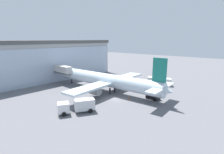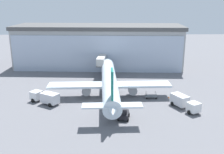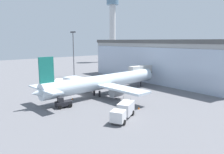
# 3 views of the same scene
# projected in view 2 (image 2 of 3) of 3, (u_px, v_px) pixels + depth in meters

# --- Properties ---
(ground) EXTENTS (240.00, 240.00, 0.00)m
(ground) POSITION_uv_depth(u_px,v_px,m) (94.00, 104.00, 58.50)
(ground) COLOR slate
(terminal_building) EXTENTS (57.04, 19.31, 14.18)m
(terminal_building) POSITION_uv_depth(u_px,v_px,m) (99.00, 46.00, 89.85)
(terminal_building) COLOR #A0A0A0
(terminal_building) RESTS_ON ground
(jet_bridge) EXTENTS (3.30, 13.14, 6.04)m
(jet_bridge) POSITION_uv_depth(u_px,v_px,m) (102.00, 59.00, 81.33)
(jet_bridge) COLOR beige
(jet_bridge) RESTS_ON ground
(airplane) EXTENTS (29.01, 38.57, 10.59)m
(airplane) POSITION_uv_depth(u_px,v_px,m) (109.00, 82.00, 62.91)
(airplane) COLOR silver
(airplane) RESTS_ON ground
(catering_truck) EXTENTS (7.36, 5.72, 2.65)m
(catering_truck) POSITION_uv_depth(u_px,v_px,m) (45.00, 97.00, 58.57)
(catering_truck) COLOR silver
(catering_truck) RESTS_ON ground
(fuel_truck) EXTENTS (5.24, 7.51, 2.65)m
(fuel_truck) POSITION_uv_depth(u_px,v_px,m) (184.00, 102.00, 55.75)
(fuel_truck) COLOR silver
(fuel_truck) RESTS_ON ground
(baggage_cart) EXTENTS (2.81, 1.62, 1.50)m
(baggage_cart) POSITION_uv_depth(u_px,v_px,m) (151.00, 96.00, 61.93)
(baggage_cart) COLOR slate
(baggage_cart) RESTS_ON ground
(pushback_tug) EXTENTS (2.60, 3.44, 2.30)m
(pushback_tug) POSITION_uv_depth(u_px,v_px,m) (124.00, 114.00, 51.07)
(pushback_tug) COLOR black
(pushback_tug) RESTS_ON ground
(safety_cone_nose) EXTENTS (0.36, 0.36, 0.55)m
(safety_cone_nose) POSITION_uv_depth(u_px,v_px,m) (104.00, 108.00, 55.68)
(safety_cone_nose) COLOR orange
(safety_cone_nose) RESTS_ON ground
(safety_cone_wingtip) EXTENTS (0.36, 0.36, 0.55)m
(safety_cone_wingtip) POSITION_uv_depth(u_px,v_px,m) (169.00, 97.00, 61.99)
(safety_cone_wingtip) COLOR orange
(safety_cone_wingtip) RESTS_ON ground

